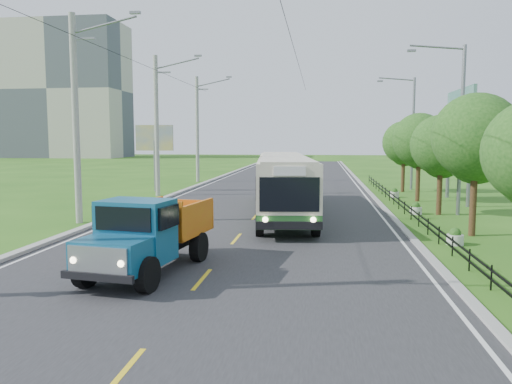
% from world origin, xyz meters
% --- Properties ---
extents(ground, '(240.00, 240.00, 0.00)m').
position_xyz_m(ground, '(0.00, 0.00, 0.00)').
color(ground, '#275A15').
rests_on(ground, ground).
extents(road, '(14.00, 120.00, 0.02)m').
position_xyz_m(road, '(0.00, 20.00, 0.01)').
color(road, '#28282B').
rests_on(road, ground).
extents(curb_left, '(0.40, 120.00, 0.15)m').
position_xyz_m(curb_left, '(-7.20, 20.00, 0.07)').
color(curb_left, '#9E9E99').
rests_on(curb_left, ground).
extents(curb_right, '(0.30, 120.00, 0.10)m').
position_xyz_m(curb_right, '(7.15, 20.00, 0.05)').
color(curb_right, '#9E9E99').
rests_on(curb_right, ground).
extents(edge_line_left, '(0.12, 120.00, 0.00)m').
position_xyz_m(edge_line_left, '(-6.65, 20.00, 0.02)').
color(edge_line_left, silver).
rests_on(edge_line_left, road).
extents(edge_line_right, '(0.12, 120.00, 0.00)m').
position_xyz_m(edge_line_right, '(6.65, 20.00, 0.02)').
color(edge_line_right, silver).
rests_on(edge_line_right, road).
extents(centre_dash, '(0.12, 2.20, 0.00)m').
position_xyz_m(centre_dash, '(0.00, 0.00, 0.02)').
color(centre_dash, yellow).
rests_on(centre_dash, road).
extents(railing_right, '(0.04, 40.00, 0.60)m').
position_xyz_m(railing_right, '(8.00, 14.00, 0.30)').
color(railing_right, black).
rests_on(railing_right, ground).
extents(pole_near, '(3.51, 0.32, 10.00)m').
position_xyz_m(pole_near, '(-8.26, 9.00, 5.09)').
color(pole_near, gray).
rests_on(pole_near, ground).
extents(pole_mid, '(3.51, 0.32, 10.00)m').
position_xyz_m(pole_mid, '(-8.26, 21.00, 5.09)').
color(pole_mid, gray).
rests_on(pole_mid, ground).
extents(pole_far, '(3.51, 0.32, 10.00)m').
position_xyz_m(pole_far, '(-8.26, 33.00, 5.09)').
color(pole_far, gray).
rests_on(pole_far, ground).
extents(tree_third, '(3.60, 3.62, 6.00)m').
position_xyz_m(tree_third, '(9.86, 8.14, 3.99)').
color(tree_third, '#382314').
rests_on(tree_third, ground).
extents(tree_fourth, '(3.24, 3.31, 5.40)m').
position_xyz_m(tree_fourth, '(9.86, 14.14, 3.59)').
color(tree_fourth, '#382314').
rests_on(tree_fourth, ground).
extents(tree_fifth, '(3.48, 3.52, 5.80)m').
position_xyz_m(tree_fifth, '(9.86, 20.14, 3.85)').
color(tree_fifth, '#382314').
rests_on(tree_fifth, ground).
extents(tree_back, '(3.30, 3.36, 5.50)m').
position_xyz_m(tree_back, '(9.86, 26.14, 3.65)').
color(tree_back, '#382314').
rests_on(tree_back, ground).
extents(streetlight_mid, '(3.02, 0.20, 9.07)m').
position_xyz_m(streetlight_mid, '(10.64, 14.00, 4.90)').
color(streetlight_mid, slate).
rests_on(streetlight_mid, ground).
extents(streetlight_far, '(3.02, 0.20, 9.07)m').
position_xyz_m(streetlight_far, '(10.64, 28.00, 4.90)').
color(streetlight_far, slate).
rests_on(streetlight_far, ground).
extents(planter_near, '(0.64, 0.64, 0.67)m').
position_xyz_m(planter_near, '(8.60, 6.00, 0.29)').
color(planter_near, silver).
rests_on(planter_near, ground).
extents(planter_mid, '(0.64, 0.64, 0.67)m').
position_xyz_m(planter_mid, '(8.60, 14.00, 0.29)').
color(planter_mid, silver).
rests_on(planter_mid, ground).
extents(planter_far, '(0.64, 0.64, 0.67)m').
position_xyz_m(planter_far, '(8.60, 22.00, 0.29)').
color(planter_far, silver).
rests_on(planter_far, ground).
extents(billboard_left, '(3.00, 0.20, 5.20)m').
position_xyz_m(billboard_left, '(-9.50, 24.00, 3.87)').
color(billboard_left, slate).
rests_on(billboard_left, ground).
extents(billboard_right, '(0.24, 6.00, 7.30)m').
position_xyz_m(billboard_right, '(12.30, 20.00, 5.34)').
color(billboard_right, slate).
rests_on(billboard_right, ground).
extents(apartment_near, '(28.00, 14.00, 30.00)m').
position_xyz_m(apartment_near, '(-55.00, 95.00, 15.00)').
color(apartment_near, '#B7B2A3').
rests_on(apartment_near, ground).
extents(apartment_far, '(24.00, 14.00, 26.00)m').
position_xyz_m(apartment_far, '(-80.00, 120.00, 13.00)').
color(apartment_far, '#B7B2A3').
rests_on(apartment_far, ground).
extents(bus, '(4.24, 16.32, 3.12)m').
position_xyz_m(bus, '(1.37, 13.39, 1.87)').
color(bus, '#276328').
rests_on(bus, ground).
extents(dump_truck, '(2.89, 5.79, 2.33)m').
position_xyz_m(dump_truck, '(-1.79, 0.63, 1.32)').
color(dump_truck, '#15597E').
rests_on(dump_truck, ground).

